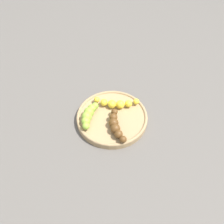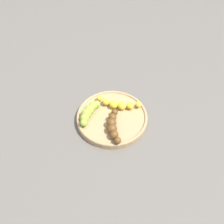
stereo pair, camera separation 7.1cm
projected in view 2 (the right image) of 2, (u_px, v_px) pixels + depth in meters
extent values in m
plane|color=#56514C|center=(112.00, 120.00, 0.74)|extent=(2.40, 2.40, 0.00)
cylinder|color=#A08259|center=(112.00, 118.00, 0.73)|extent=(0.23, 0.23, 0.02)
torus|color=#A08259|center=(112.00, 116.00, 0.73)|extent=(0.23, 0.23, 0.01)
sphere|color=yellow|center=(100.00, 98.00, 0.76)|extent=(0.02, 0.02, 0.02)
sphere|color=yellow|center=(106.00, 102.00, 0.75)|extent=(0.02, 0.02, 0.02)
sphere|color=yellow|center=(114.00, 104.00, 0.74)|extent=(0.03, 0.03, 0.03)
sphere|color=yellow|center=(122.00, 105.00, 0.74)|extent=(0.03, 0.03, 0.03)
sphere|color=yellow|center=(130.00, 106.00, 0.74)|extent=(0.02, 0.02, 0.02)
sphere|color=yellow|center=(139.00, 104.00, 0.74)|extent=(0.02, 0.02, 0.02)
sphere|color=#8CAD38|center=(97.00, 103.00, 0.74)|extent=(0.02, 0.02, 0.02)
sphere|color=#8CAD38|center=(93.00, 106.00, 0.73)|extent=(0.03, 0.03, 0.03)
sphere|color=#8CAD38|center=(89.00, 110.00, 0.72)|extent=(0.03, 0.03, 0.03)
sphere|color=#8CAD38|center=(87.00, 114.00, 0.71)|extent=(0.03, 0.03, 0.03)
sphere|color=#8CAD38|center=(85.00, 118.00, 0.70)|extent=(0.03, 0.03, 0.03)
sphere|color=#8CAD38|center=(84.00, 123.00, 0.69)|extent=(0.02, 0.02, 0.02)
sphere|color=#593819|center=(115.00, 112.00, 0.72)|extent=(0.02, 0.02, 0.02)
sphere|color=#593819|center=(112.00, 117.00, 0.70)|extent=(0.03, 0.03, 0.03)
sphere|color=#593819|center=(112.00, 123.00, 0.69)|extent=(0.03, 0.03, 0.03)
sphere|color=#593819|center=(112.00, 129.00, 0.67)|extent=(0.03, 0.03, 0.03)
sphere|color=#593819|center=(114.00, 135.00, 0.66)|extent=(0.03, 0.03, 0.03)
sphere|color=#593819|center=(118.00, 140.00, 0.65)|extent=(0.02, 0.02, 0.02)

